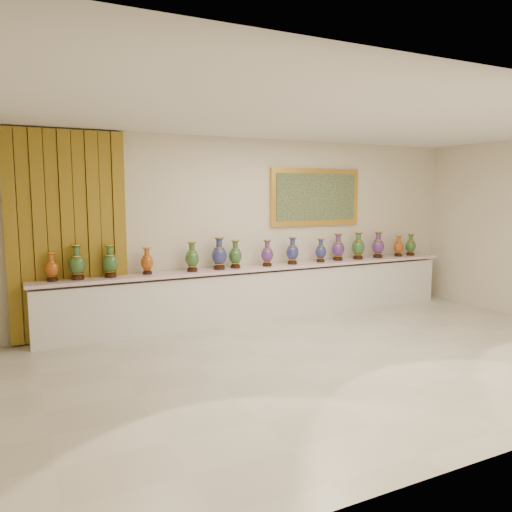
{
  "coord_description": "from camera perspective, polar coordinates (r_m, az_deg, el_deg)",
  "views": [
    {
      "loc": [
        -3.77,
        -5.03,
        2.11
      ],
      "look_at": [
        -0.42,
        1.7,
        1.15
      ],
      "focal_mm": 35.0,
      "sensor_mm": 36.0,
      "label": 1
    }
  ],
  "objects": [
    {
      "name": "vase_8",
      "position": [
        8.5,
        4.18,
        0.46
      ],
      "size": [
        0.28,
        0.28,
        0.46
      ],
      "rotation": [
        0.0,
        0.0,
        0.4
      ],
      "color": "black",
      "rests_on": "counter"
    },
    {
      "name": "vase_1",
      "position": [
        7.4,
        -19.76,
        -0.85
      ],
      "size": [
        0.27,
        0.27,
        0.5
      ],
      "rotation": [
        0.0,
        0.0,
        -0.21
      ],
      "color": "black",
      "rests_on": "counter"
    },
    {
      "name": "vase_9",
      "position": [
        8.81,
        7.4,
        0.51
      ],
      "size": [
        0.22,
        0.22,
        0.41
      ],
      "rotation": [
        0.0,
        0.0,
        0.2
      ],
      "color": "black",
      "rests_on": "counter"
    },
    {
      "name": "vase_0",
      "position": [
        7.39,
        -22.3,
        -1.3
      ],
      "size": [
        0.24,
        0.24,
        0.4
      ],
      "rotation": [
        0.0,
        0.0,
        0.4
      ],
      "color": "black",
      "rests_on": "counter"
    },
    {
      "name": "room",
      "position": [
        7.62,
        -15.75,
        3.03
      ],
      "size": [
        8.0,
        8.0,
        8.0
      ],
      "color": "beige",
      "rests_on": "ground"
    },
    {
      "name": "vase_12",
      "position": [
        9.59,
        13.78,
        1.11
      ],
      "size": [
        0.28,
        0.28,
        0.49
      ],
      "rotation": [
        0.0,
        0.0,
        0.3
      ],
      "color": "black",
      "rests_on": "counter"
    },
    {
      "name": "vase_13",
      "position": [
        9.92,
        15.97,
        1.02
      ],
      "size": [
        0.22,
        0.22,
        0.41
      ],
      "rotation": [
        0.0,
        0.0,
        -0.22
      ],
      "color": "black",
      "rests_on": "counter"
    },
    {
      "name": "vase_6",
      "position": [
        8.04,
        -2.37,
        0.06
      ],
      "size": [
        0.23,
        0.23,
        0.45
      ],
      "rotation": [
        0.0,
        0.0,
        0.08
      ],
      "color": "black",
      "rests_on": "counter"
    },
    {
      "name": "vase_11",
      "position": [
        9.31,
        11.6,
        1.01
      ],
      "size": [
        0.24,
        0.24,
        0.5
      ],
      "rotation": [
        0.0,
        0.0,
        -0.03
      ],
      "color": "black",
      "rests_on": "counter"
    },
    {
      "name": "vase_2",
      "position": [
        7.46,
        -16.33,
        -0.72
      ],
      "size": [
        0.27,
        0.27,
        0.48
      ],
      "rotation": [
        0.0,
        0.0,
        0.29
      ],
      "color": "black",
      "rests_on": "counter"
    },
    {
      "name": "vase_7",
      "position": [
        8.25,
        1.28,
        0.19
      ],
      "size": [
        0.25,
        0.25,
        0.44
      ],
      "rotation": [
        0.0,
        0.0,
        -0.26
      ],
      "color": "black",
      "rests_on": "counter"
    },
    {
      "name": "vase_5",
      "position": [
        7.91,
        -4.23,
        0.11
      ],
      "size": [
        0.3,
        0.3,
        0.51
      ],
      "rotation": [
        0.0,
        0.0,
        0.35
      ],
      "color": "black",
      "rests_on": "counter"
    },
    {
      "name": "ground",
      "position": [
        6.63,
        10.07,
        -11.42
      ],
      "size": [
        8.0,
        8.0,
        0.0
      ],
      "primitive_type": "plane",
      "color": "beige",
      "rests_on": "ground"
    },
    {
      "name": "counter",
      "position": [
        8.38,
        0.88,
        -4.26
      ],
      "size": [
        7.28,
        0.48,
        0.9
      ],
      "color": "white",
      "rests_on": "ground"
    },
    {
      "name": "vase_10",
      "position": [
        9.07,
        9.35,
        0.87
      ],
      "size": [
        0.28,
        0.28,
        0.48
      ],
      "rotation": [
        0.0,
        0.0,
        0.28
      ],
      "color": "black",
      "rests_on": "counter"
    },
    {
      "name": "vase_3",
      "position": [
        7.61,
        -12.35,
        -0.69
      ],
      "size": [
        0.21,
        0.21,
        0.4
      ],
      "rotation": [
        0.0,
        0.0,
        -0.11
      ],
      "color": "black",
      "rests_on": "counter"
    },
    {
      "name": "vase_4",
      "position": [
        7.75,
        -7.32,
        -0.24
      ],
      "size": [
        0.28,
        0.28,
        0.46
      ],
      "rotation": [
        0.0,
        0.0,
        -0.36
      ],
      "color": "black",
      "rests_on": "counter"
    },
    {
      "name": "vase_14",
      "position": [
        10.11,
        17.26,
        1.13
      ],
      "size": [
        0.26,
        0.26,
        0.42
      ],
      "rotation": [
        0.0,
        0.0,
        0.41
      ],
      "color": "black",
      "rests_on": "counter"
    }
  ]
}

